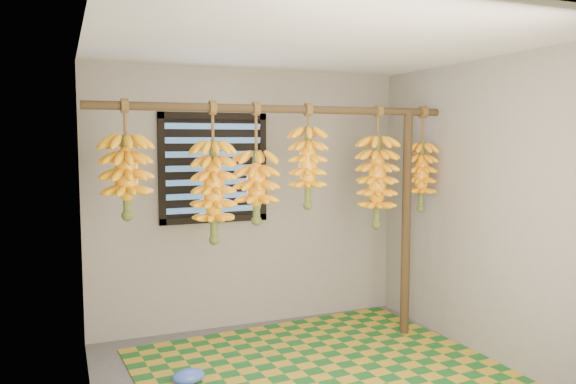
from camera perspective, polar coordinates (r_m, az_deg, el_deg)
name	(u,v)px	position (r m, az deg, el deg)	size (l,w,h in m)	color
ceiling	(319,43)	(3.91, 3.14, 14.85)	(3.00, 3.00, 0.01)	silver
wall_back	(250,199)	(5.29, -3.90, -0.72)	(3.00, 0.01, 2.40)	gray
wall_left	(88,234)	(3.54, -19.66, -4.06)	(0.01, 3.00, 2.40)	gray
wall_right	(489,210)	(4.73, 19.79, -1.74)	(0.01, 3.00, 2.40)	gray
window	(214,168)	(5.14, -7.53, 2.43)	(1.00, 0.04, 1.00)	black
hanging_pole	(281,109)	(4.51, -0.73, 8.42)	(0.06, 0.06, 3.00)	#4A371D
support_post	(406,225)	(5.12, 11.91, -3.28)	(0.08, 0.08, 2.00)	#4A371D
woven_mat	(319,367)	(4.54, 3.12, -17.35)	(2.66, 2.12, 0.01)	#19581F
plastic_bag	(189,376)	(4.31, -10.06, -17.97)	(0.25, 0.18, 0.10)	blue
banana_bunch_a	(126,176)	(4.22, -16.09, 1.53)	(0.34, 0.34, 0.86)	brown
banana_bunch_b	(214,192)	(4.35, -7.58, 0.02)	(0.34, 0.34, 1.09)	brown
banana_bunch_c	(256,187)	(4.44, -3.23, 0.52)	(0.35, 0.35, 0.96)	brown
banana_bunch_d	(308,167)	(4.60, 2.02, 2.55)	(0.30, 0.30, 0.85)	brown
banana_bunch_e	(377,182)	(4.91, 9.04, 1.03)	(0.36, 0.36, 1.05)	brown
banana_bunch_f	(421,176)	(5.16, 13.39, 1.55)	(0.27, 0.27, 0.93)	brown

